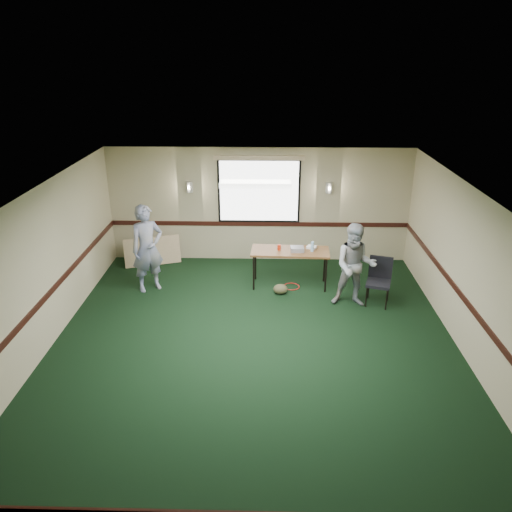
{
  "coord_description": "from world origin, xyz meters",
  "views": [
    {
      "loc": [
        0.22,
        -7.18,
        4.75
      ],
      "look_at": [
        0.0,
        1.3,
        1.2
      ],
      "focal_mm": 35.0,
      "sensor_mm": 36.0,
      "label": 1
    }
  ],
  "objects_px": {
    "conference_chair": "(379,277)",
    "person_right": "(355,266)",
    "projector": "(297,249)",
    "folding_table": "(290,253)",
    "person_left": "(147,248)"
  },
  "relations": [
    {
      "from": "projector",
      "to": "conference_chair",
      "type": "xyz_separation_m",
      "value": [
        1.61,
        -0.67,
        -0.31
      ]
    },
    {
      "from": "person_left",
      "to": "folding_table",
      "type": "bearing_deg",
      "value": -28.2
    },
    {
      "from": "person_right",
      "to": "person_left",
      "type": "bearing_deg",
      "value": 178.21
    },
    {
      "from": "projector",
      "to": "folding_table",
      "type": "bearing_deg",
      "value": 162.62
    },
    {
      "from": "conference_chair",
      "to": "person_right",
      "type": "height_order",
      "value": "person_right"
    },
    {
      "from": "projector",
      "to": "person_right",
      "type": "height_order",
      "value": "person_right"
    },
    {
      "from": "folding_table",
      "to": "person_right",
      "type": "relative_size",
      "value": 0.98
    },
    {
      "from": "projector",
      "to": "person_left",
      "type": "height_order",
      "value": "person_left"
    },
    {
      "from": "folding_table",
      "to": "person_right",
      "type": "xyz_separation_m",
      "value": [
        1.22,
        -0.83,
        0.09
      ]
    },
    {
      "from": "projector",
      "to": "conference_chair",
      "type": "distance_m",
      "value": 1.77
    },
    {
      "from": "person_left",
      "to": "person_right",
      "type": "bearing_deg",
      "value": -40.89
    },
    {
      "from": "projector",
      "to": "person_left",
      "type": "xyz_separation_m",
      "value": [
        -3.1,
        -0.2,
        0.06
      ]
    },
    {
      "from": "person_left",
      "to": "person_right",
      "type": "relative_size",
      "value": 1.09
    },
    {
      "from": "conference_chair",
      "to": "projector",
      "type": "bearing_deg",
      "value": 174.19
    },
    {
      "from": "person_left",
      "to": "conference_chair",
      "type": "bearing_deg",
      "value": -38.43
    }
  ]
}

